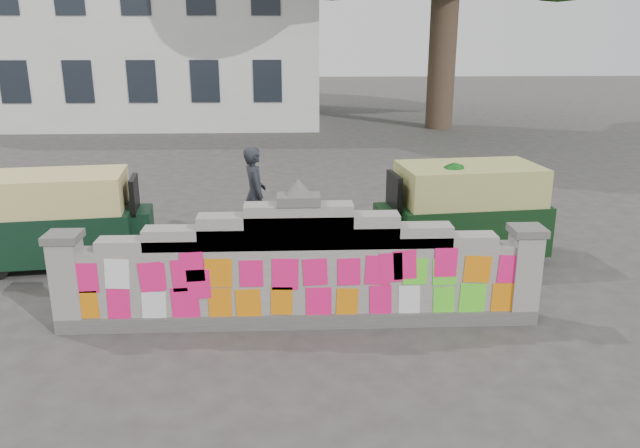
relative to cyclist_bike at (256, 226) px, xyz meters
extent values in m
plane|color=#383533|center=(0.74, -2.90, -0.49)|extent=(100.00, 100.00, 0.00)
cube|color=#4C4C49|center=(0.74, -2.90, -0.39)|extent=(6.40, 0.42, 0.20)
cube|color=gray|center=(0.74, -2.90, 0.11)|extent=(6.40, 0.32, 1.00)
cube|color=gray|center=(0.74, -2.90, 0.68)|extent=(5.20, 0.32, 0.14)
cube|color=gray|center=(0.74, -2.90, 0.75)|extent=(4.00, 0.32, 0.28)
cube|color=gray|center=(0.74, -2.90, 0.83)|extent=(2.60, 0.32, 0.44)
cube|color=gray|center=(0.74, -2.90, 0.90)|extent=(1.40, 0.32, 0.58)
cube|color=#4C4C49|center=(0.74, -2.90, 1.25)|extent=(0.55, 0.36, 0.12)
cone|color=#4C4C49|center=(0.74, -2.90, 1.41)|extent=(0.36, 0.36, 0.22)
cube|color=gray|center=(-2.28, -2.90, 0.13)|extent=(0.36, 0.40, 1.24)
cube|color=#4C4C49|center=(-2.28, -2.90, 0.79)|extent=(0.44, 0.44, 0.10)
cube|color=gray|center=(3.76, -2.90, 0.13)|extent=(0.36, 0.40, 1.24)
cube|color=#4C4C49|center=(3.76, -2.90, 0.79)|extent=(0.44, 0.44, 0.10)
cube|color=silver|center=(-6.26, 19.10, 3.51)|extent=(16.00, 10.00, 8.00)
cylinder|color=#38281E|center=(6.74, 15.10, 2.51)|extent=(1.10, 1.10, 6.00)
imported|color=black|center=(0.00, 0.00, 0.00)|extent=(1.98, 1.14, 0.98)
imported|color=#22242B|center=(0.00, 0.00, 0.34)|extent=(0.55, 0.69, 1.66)
imported|color=green|center=(3.34, -0.65, 0.37)|extent=(0.96, 1.04, 1.71)
cube|color=black|center=(-3.26, -0.44, 0.07)|extent=(2.57, 1.61, 0.81)
cube|color=#D0BB6F|center=(-3.26, -0.44, 0.77)|extent=(2.37, 1.53, 0.61)
cube|color=black|center=(-2.01, -0.28, 0.07)|extent=(0.59, 0.77, 0.71)
cube|color=black|center=(-2.01, -0.28, 0.67)|extent=(0.17, 0.71, 0.61)
cylinder|color=black|center=(-1.91, -0.27, -0.24)|extent=(0.52, 0.18, 0.51)
cylinder|color=black|center=(-4.24, 0.00, -0.24)|extent=(0.52, 0.18, 0.51)
cube|color=black|center=(3.67, -0.37, 0.09)|extent=(2.66, 1.64, 0.84)
cube|color=tan|center=(3.67, -0.37, 0.83)|extent=(2.45, 1.56, 0.63)
cube|color=black|center=(2.36, -0.51, 0.09)|extent=(0.60, 0.79, 0.74)
cube|color=black|center=(2.36, -0.51, 0.72)|extent=(0.16, 0.74, 0.63)
cylinder|color=black|center=(2.26, -0.52, -0.23)|extent=(0.54, 0.18, 0.53)
cylinder|color=black|center=(4.56, 0.31, -0.23)|extent=(0.54, 0.18, 0.53)
cylinder|color=black|center=(4.68, -0.84, -0.23)|extent=(0.54, 0.18, 0.53)
camera|label=1|loc=(0.67, -10.60, 3.28)|focal=35.00mm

